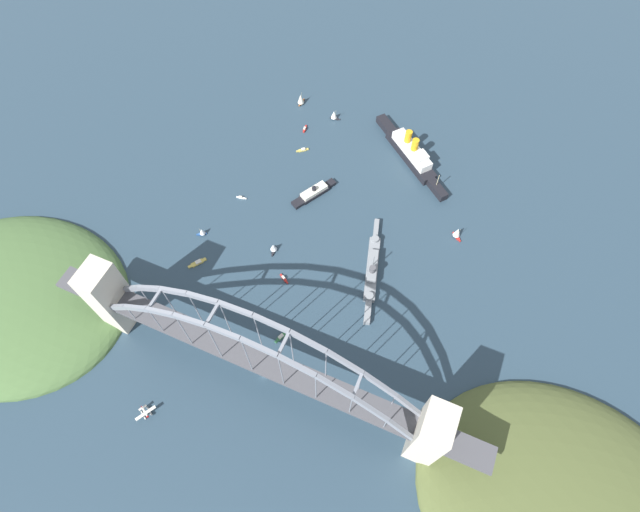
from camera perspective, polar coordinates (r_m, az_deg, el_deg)
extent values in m
plane|color=#283D4C|center=(283.09, -6.58, -13.69)|extent=(1400.00, 1400.00, 0.00)
cube|color=beige|center=(292.19, -23.15, -4.36)|extent=(13.90, 18.53, 54.62)
cube|color=beige|center=(251.64, 12.55, -19.51)|extent=(13.90, 18.53, 54.62)
cube|color=#47474C|center=(256.56, -7.21, -11.87)|extent=(167.01, 13.02, 2.40)
cube|color=#47474C|center=(301.87, -25.96, -2.92)|extent=(24.00, 13.02, 2.40)
cube|color=#47474C|center=(253.88, 16.88, -20.80)|extent=(24.00, 13.02, 2.40)
cube|color=gray|center=(277.59, -22.49, -5.51)|extent=(19.55, 1.80, 18.15)
cube|color=gray|center=(257.22, -20.52, -5.69)|extent=(19.24, 1.80, 14.89)
cube|color=gray|center=(240.24, -17.99, -6.24)|extent=(18.84, 1.80, 11.62)
cube|color=gray|center=(226.95, -14.87, -7.21)|extent=(18.32, 1.80, 8.32)
cube|color=gray|center=(217.66, -11.21, -8.63)|extent=(17.72, 1.80, 4.94)
cube|color=gray|center=(212.73, -7.10, -10.46)|extent=(17.72, 1.80, 4.94)
cube|color=gray|center=(212.47, -2.73, -12.59)|extent=(18.32, 1.80, 8.32)
cube|color=gray|center=(217.06, 1.66, -14.90)|extent=(18.84, 1.80, 11.62)
cube|color=gray|center=(226.53, 5.85, -17.23)|extent=(19.24, 1.80, 14.89)
cube|color=gray|center=(240.77, 9.64, -19.45)|extent=(19.55, 1.80, 18.15)
cube|color=gray|center=(280.18, -21.19, -3.56)|extent=(19.55, 1.80, 18.15)
cube|color=gray|center=(260.01, -19.14, -3.58)|extent=(19.24, 1.80, 14.89)
cube|color=gray|center=(243.23, -16.55, -3.97)|extent=(18.84, 1.80, 11.62)
cube|color=gray|center=(230.11, -13.40, -4.79)|extent=(18.32, 1.80, 8.32)
cube|color=gray|center=(220.95, -9.74, -6.08)|extent=(17.72, 1.80, 4.94)
cube|color=gray|center=(216.10, -5.69, -7.80)|extent=(17.72, 1.80, 4.94)
cube|color=gray|center=(215.84, -1.41, -9.89)|extent=(18.32, 1.80, 8.32)
cube|color=gray|center=(220.36, 2.86, -12.20)|extent=(18.84, 1.80, 11.62)
cube|color=gray|center=(229.70, 6.90, -14.58)|extent=(19.24, 1.80, 14.89)
cube|color=gray|center=(243.75, 10.54, -16.91)|extent=(19.55, 1.80, 18.15)
cube|color=gray|center=(289.81, -22.68, -4.56)|extent=(1.40, 11.72, 1.40)
cube|color=gray|center=(249.30, -18.65, -4.77)|extent=(1.40, 11.72, 1.40)
cube|color=gray|center=(222.93, -12.38, -6.57)|extent=(1.40, 11.72, 1.40)
cube|color=gray|center=(213.21, -4.25, -10.10)|extent=(1.40, 11.72, 1.40)
cube|color=gray|center=(222.32, 4.37, -14.69)|extent=(1.40, 11.72, 1.40)
cube|color=gray|center=(250.57, 11.79, -19.22)|extent=(1.40, 11.72, 1.40)
cylinder|color=gray|center=(272.82, -21.12, -6.17)|extent=(0.56, 0.56, 14.58)
cylinder|color=gray|center=(275.46, -19.80, -4.18)|extent=(0.56, 0.56, 14.58)
cylinder|color=gray|center=(259.56, -18.51, -7.12)|extent=(0.56, 0.56, 26.85)
cylinder|color=gray|center=(262.33, -17.16, -5.01)|extent=(0.56, 0.56, 26.85)
cylinder|color=gray|center=(248.53, -15.51, -8.30)|extent=(0.56, 0.56, 35.61)
cylinder|color=gray|center=(251.42, -14.15, -6.08)|extent=(0.56, 0.56, 35.61)
cylinder|color=gray|center=(239.95, -12.16, -9.72)|extent=(0.56, 0.56, 40.87)
cylinder|color=gray|center=(242.94, -10.80, -7.38)|extent=(0.56, 0.56, 40.87)
cylinder|color=gray|center=(234.03, -8.48, -11.33)|extent=(0.56, 0.56, 42.62)
cylinder|color=gray|center=(237.09, -7.16, -8.91)|extent=(0.56, 0.56, 42.62)
cylinder|color=gray|center=(230.94, -4.56, -13.11)|extent=(0.56, 0.56, 40.87)
cylinder|color=gray|center=(234.05, -3.30, -10.61)|extent=(0.56, 0.56, 40.87)
cylinder|color=gray|center=(230.84, -0.49, -14.98)|extent=(0.56, 0.56, 35.61)
cylinder|color=gray|center=(233.94, 0.69, -12.44)|extent=(0.56, 0.56, 35.61)
cylinder|color=gray|center=(233.77, 3.61, -16.87)|extent=(0.56, 0.56, 26.85)
cylinder|color=gray|center=(236.84, 4.68, -14.31)|extent=(0.56, 0.56, 26.85)
cylinder|color=gray|center=(239.72, 7.60, -18.71)|extent=(0.56, 0.56, 14.58)
cylinder|color=gray|center=(242.71, 8.56, -16.17)|extent=(0.56, 0.56, 14.58)
ellipsoid|color=#476638|center=(350.41, -31.81, -4.37)|extent=(143.46, 118.57, 26.85)
ellipsoid|color=#4C562D|center=(295.02, 26.34, -24.63)|extent=(146.24, 120.37, 29.07)
cube|color=black|center=(364.89, 10.46, 11.37)|extent=(46.40, 41.00, 5.45)
cube|color=black|center=(348.82, 13.47, 7.52)|extent=(16.94, 15.45, 5.45)
cube|color=black|center=(383.35, 7.66, 14.85)|extent=(17.69, 16.36, 5.45)
cube|color=white|center=(360.73, 10.61, 11.97)|extent=(35.48, 31.57, 5.98)
cube|color=white|center=(352.07, 11.66, 11.31)|extent=(11.65, 11.59, 3.20)
cylinder|color=gold|center=(354.36, 10.97, 12.58)|extent=(4.81, 4.81, 8.98)
cylinder|color=gold|center=(358.90, 10.22, 13.51)|extent=(4.81, 4.81, 8.98)
cylinder|color=tan|center=(343.89, 13.53, 8.56)|extent=(0.50, 0.50, 10.00)
cube|color=gray|center=(307.53, 6.05, -1.50)|extent=(18.34, 44.69, 3.79)
cube|color=gray|center=(323.12, 6.51, 3.06)|extent=(6.89, 15.11, 3.79)
cube|color=gray|center=(294.10, 5.55, -6.51)|extent=(7.48, 15.27, 3.79)
cube|color=gray|center=(304.39, 6.11, -1.17)|extent=(11.16, 22.89, 3.44)
cylinder|color=gray|center=(315.52, 6.42, 1.97)|extent=(4.81, 4.81, 2.20)
cylinder|color=gray|center=(295.36, 5.76, -4.64)|extent=(4.81, 4.81, 2.20)
cylinder|color=gray|center=(298.58, 6.23, -0.54)|extent=(0.60, 0.60, 10.00)
cylinder|color=#4C4C51|center=(298.79, 6.11, -1.54)|extent=(3.78, 3.78, 4.40)
cube|color=black|center=(339.21, -0.69, 7.29)|extent=(16.63, 21.88, 2.56)
cube|color=black|center=(344.54, 1.18, 8.41)|extent=(7.92, 8.61, 2.56)
cube|color=black|center=(334.39, -2.60, 6.13)|extent=(8.83, 9.12, 2.56)
cube|color=beige|center=(337.15, -0.70, 7.56)|extent=(14.81, 19.82, 2.67)
cylinder|color=black|center=(335.16, -0.70, 7.83)|extent=(2.97, 2.97, 2.40)
cylinder|color=#B7B7B2|center=(290.78, -19.18, -16.64)|extent=(5.01, 3.37, 0.90)
cylinder|color=#B7B7B2|center=(291.24, -19.81, -17.00)|extent=(5.01, 3.37, 0.90)
cylinder|color=maroon|center=(289.76, -19.24, -16.59)|extent=(0.14, 0.14, 1.31)
cylinder|color=maroon|center=(290.22, -19.87, -16.94)|extent=(0.14, 0.14, 1.31)
ellipsoid|color=beige|center=(288.73, -19.64, -16.70)|extent=(6.41, 4.46, 1.40)
cylinder|color=maroon|center=(287.68, -19.37, -17.18)|extent=(1.35, 1.55, 1.33)
cube|color=beige|center=(287.89, -19.60, -16.80)|extent=(7.22, 10.96, 0.20)
cube|color=beige|center=(289.66, -19.90, -16.22)|extent=(3.14, 4.39, 0.12)
cube|color=maroon|center=(288.45, -19.98, -16.15)|extent=(1.02, 0.65, 1.50)
cube|color=black|center=(315.34, -5.42, 0.58)|extent=(2.72, 4.90, 1.00)
cube|color=black|center=(313.85, -5.56, 0.10)|extent=(1.11, 1.68, 1.00)
cube|color=black|center=(316.85, -5.29, 1.05)|extent=(1.26, 1.71, 1.00)
cylinder|color=tan|center=(311.96, -5.50, 0.87)|extent=(0.16, 0.16, 6.48)
cone|color=white|center=(312.90, -5.43, 1.05)|extent=(5.06, 5.06, 5.19)
cube|color=gold|center=(319.13, -14.07, -0.80)|extent=(6.78, 7.75, 0.85)
cube|color=gold|center=(318.98, -14.86, -1.19)|extent=(2.79, 2.97, 0.85)
cube|color=gold|center=(319.34, -13.28, -0.41)|extent=(3.07, 3.17, 0.85)
cube|color=beige|center=(318.42, -13.95, -0.65)|extent=(4.13, 4.41, 0.91)
cube|color=brown|center=(401.20, -2.16, 17.38)|extent=(2.48, 5.33, 0.90)
cube|color=brown|center=(403.46, -1.92, 17.68)|extent=(1.08, 1.79, 0.90)
cube|color=brown|center=(398.95, -2.40, 17.08)|extent=(1.28, 1.80, 0.90)
cylinder|color=tan|center=(398.08, -2.15, 17.97)|extent=(0.16, 0.16, 9.30)
cone|color=silver|center=(397.40, -2.26, 17.78)|extent=(5.03, 5.03, 7.44)
cube|color=#B2231E|center=(380.44, -1.77, 14.54)|extent=(2.40, 4.49, 1.27)
cube|color=#B2231E|center=(382.37, -1.65, 14.84)|extent=(1.19, 1.55, 1.27)
cube|color=#B2231E|center=(378.53, -1.89, 14.25)|extent=(1.39, 1.58, 1.27)
cube|color=beige|center=(379.23, -1.80, 14.62)|extent=(1.74, 2.32, 1.14)
cube|color=gold|center=(365.99, -2.06, 12.17)|extent=(5.71, 5.26, 0.84)
cube|color=gold|center=(365.44, -2.63, 12.05)|extent=(2.21, 2.12, 0.84)
cube|color=gold|center=(366.58, -1.48, 12.30)|extent=(2.37, 2.31, 0.84)
cube|color=beige|center=(365.39, -1.95, 12.30)|extent=(3.28, 3.14, 1.10)
cube|color=#B2231E|center=(331.75, 15.58, 2.15)|extent=(4.97, 4.53, 1.07)
cube|color=#B2231E|center=(330.65, 15.90, 1.72)|extent=(1.79, 1.68, 1.07)
cube|color=#B2231E|center=(332.88, 15.26, 2.58)|extent=(1.90, 1.80, 1.07)
cylinder|color=tan|center=(327.69, 15.82, 2.55)|extent=(0.16, 0.16, 8.64)
cone|color=white|center=(328.53, 15.66, 2.70)|extent=(6.35, 6.35, 6.91)
cube|color=silver|center=(342.20, -9.10, 6.69)|extent=(4.49, 2.08, 0.83)
cube|color=silver|center=(341.39, -8.64, 6.61)|extent=(1.55, 0.97, 0.83)
cube|color=silver|center=(343.04, -9.56, 6.77)|extent=(1.58, 1.12, 0.83)
cube|color=beige|center=(341.61, -9.21, 6.80)|extent=(2.32, 1.43, 1.07)
cube|color=#2D6B3D|center=(289.32, -4.43, -9.25)|extent=(4.41, 6.96, 0.98)
cube|color=#2D6B3D|center=(290.26, -3.80, -8.68)|extent=(1.93, 2.49, 0.98)
cube|color=#2D6B3D|center=(288.44, -5.07, -9.83)|extent=(2.16, 2.58, 0.98)
cube|color=beige|center=(288.08, -4.56, -9.28)|extent=(2.84, 3.72, 1.30)
cube|color=#234C8C|center=(330.09, -13.58, 2.49)|extent=(4.42, 3.76, 0.88)
cube|color=#234C8C|center=(330.51, -14.03, 2.43)|extent=(1.59, 1.45, 0.88)
cube|color=#234C8C|center=(329.69, -13.13, 2.55)|extent=(1.68, 1.60, 0.88)
cylinder|color=tan|center=(327.36, -13.76, 2.81)|extent=(0.16, 0.16, 5.95)
cone|color=white|center=(327.43, -13.55, 2.81)|extent=(5.02, 5.02, 4.76)
cube|color=#B2231E|center=(304.91, -4.19, -2.65)|extent=(4.98, 3.78, 0.97)
cube|color=#B2231E|center=(303.57, -3.85, -3.09)|extent=(1.83, 1.55, 0.97)
cube|color=#B2231E|center=(306.28, -4.53, -2.22)|extent=(1.91, 1.70, 0.97)
cube|color=beige|center=(304.27, -4.27, -2.48)|extent=(2.72, 2.29, 1.07)
cube|color=black|center=(388.45, 1.76, 15.66)|extent=(4.99, 2.44, 0.74)
cube|color=black|center=(387.85, 2.23, 15.55)|extent=(1.69, 1.04, 0.74)
cube|color=black|center=(389.07, 1.29, 15.76)|extent=(1.70, 1.22, 0.74)
cylinder|color=tan|center=(385.44, 1.84, 16.10)|extent=(0.16, 0.16, 7.77)
cone|color=white|center=(385.98, 1.63, 16.10)|extent=(4.84, 4.84, 6.21)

